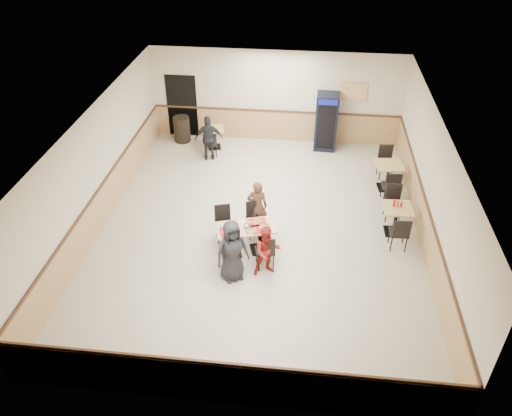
# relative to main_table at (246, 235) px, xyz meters

# --- Properties ---
(ground) EXTENTS (10.00, 10.00, 0.00)m
(ground) POSITION_rel_main_table_xyz_m (0.23, 0.92, -0.48)
(ground) COLOR beige
(ground) RESTS_ON ground
(room_shell) EXTENTS (10.00, 10.00, 10.00)m
(room_shell) POSITION_rel_main_table_xyz_m (2.00, 3.46, 0.09)
(room_shell) COLOR silver
(room_shell) RESTS_ON ground
(main_table) EXTENTS (1.50, 1.05, 0.73)m
(main_table) POSITION_rel_main_table_xyz_m (0.00, 0.00, 0.00)
(main_table) COLOR black
(main_table) RESTS_ON ground
(main_chairs) EXTENTS (1.62, 1.88, 0.92)m
(main_chairs) POSITION_rel_main_table_xyz_m (-0.05, -0.01, -0.02)
(main_chairs) COLOR black
(main_chairs) RESTS_ON ground
(diner_woman_left) EXTENTS (0.88, 0.79, 1.52)m
(diner_woman_left) POSITION_rel_main_table_xyz_m (-0.17, -0.92, 0.27)
(diner_woman_left) COLOR black
(diner_woman_left) RESTS_ON ground
(diner_woman_right) EXTENTS (0.74, 0.66, 1.26)m
(diner_woman_right) POSITION_rel_main_table_xyz_m (0.57, -0.69, 0.15)
(diner_woman_right) COLOR maroon
(diner_woman_right) RESTS_ON ground
(diner_man_opposite) EXTENTS (0.53, 0.37, 1.40)m
(diner_man_opposite) POSITION_rel_main_table_xyz_m (0.17, 0.92, 0.21)
(diner_man_opposite) COLOR #4F3121
(diner_man_opposite) RESTS_ON ground
(lone_diner) EXTENTS (0.90, 0.52, 1.44)m
(lone_diner) POSITION_rel_main_table_xyz_m (-1.70, 4.35, 0.24)
(lone_diner) COLOR black
(lone_diner) RESTS_ON ground
(tabletop_clutter) EXTENTS (1.21, 0.86, 0.12)m
(tabletop_clutter) POSITION_rel_main_table_xyz_m (0.03, -0.04, 0.27)
(tabletop_clutter) COLOR #BA0C13
(tabletop_clutter) RESTS_ON main_table
(side_table_near) EXTENTS (0.73, 0.73, 0.75)m
(side_table_near) POSITION_rel_main_table_xyz_m (3.60, 1.16, 0.02)
(side_table_near) COLOR black
(side_table_near) RESTS_ON ground
(side_table_near_chair_south) EXTENTS (0.46, 0.46, 0.95)m
(side_table_near_chair_south) POSITION_rel_main_table_xyz_m (3.60, 0.56, -0.01)
(side_table_near_chair_south) COLOR black
(side_table_near_chair_south) RESTS_ON ground
(side_table_near_chair_north) EXTENTS (0.46, 0.46, 0.95)m
(side_table_near_chair_north) POSITION_rel_main_table_xyz_m (3.60, 1.77, -0.01)
(side_table_near_chair_north) COLOR black
(side_table_near_chair_north) RESTS_ON ground
(side_table_far) EXTENTS (0.80, 0.80, 0.78)m
(side_table_far) POSITION_rel_main_table_xyz_m (3.61, 3.24, 0.03)
(side_table_far) COLOR black
(side_table_far) RESTS_ON ground
(side_table_far_chair_south) EXTENTS (0.50, 0.50, 0.98)m
(side_table_far_chair_south) POSITION_rel_main_table_xyz_m (3.61, 2.62, 0.01)
(side_table_far_chair_south) COLOR black
(side_table_far_chair_south) RESTS_ON ground
(side_table_far_chair_north) EXTENTS (0.50, 0.50, 0.98)m
(side_table_far_chair_north) POSITION_rel_main_table_xyz_m (3.61, 3.86, 0.01)
(side_table_far_chair_north) COLOR black
(side_table_far_chair_north) RESTS_ON ground
(condiment_caddy) EXTENTS (0.23, 0.06, 0.20)m
(condiment_caddy) POSITION_rel_main_table_xyz_m (3.56, 1.21, 0.36)
(condiment_caddy) COLOR red
(condiment_caddy) RESTS_ON side_table_near
(back_table) EXTENTS (0.77, 0.77, 0.68)m
(back_table) POSITION_rel_main_table_xyz_m (-1.70, 5.12, -0.03)
(back_table) COLOR black
(back_table) RESTS_ON ground
(back_table_chair_lone) EXTENTS (0.48, 0.48, 0.86)m
(back_table_chair_lone) POSITION_rel_main_table_xyz_m (-1.70, 4.57, -0.06)
(back_table_chair_lone) COLOR black
(back_table_chair_lone) RESTS_ON ground
(pepsi_cooler) EXTENTS (0.71, 0.72, 1.83)m
(pepsi_cooler) POSITION_rel_main_table_xyz_m (1.86, 5.51, 0.43)
(pepsi_cooler) COLOR black
(pepsi_cooler) RESTS_ON ground
(trash_bin) EXTENTS (0.54, 0.54, 0.84)m
(trash_bin) POSITION_rel_main_table_xyz_m (-2.83, 5.47, -0.06)
(trash_bin) COLOR black
(trash_bin) RESTS_ON ground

